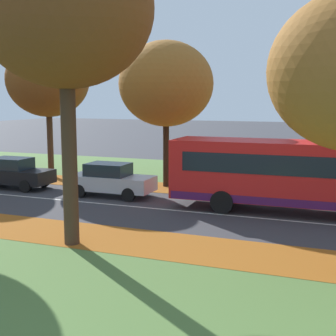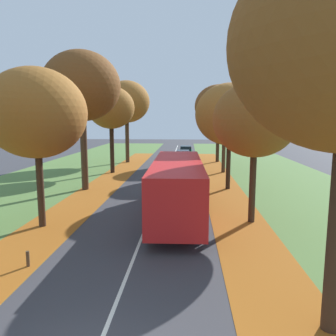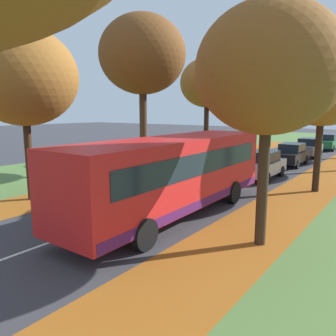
# 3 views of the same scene
# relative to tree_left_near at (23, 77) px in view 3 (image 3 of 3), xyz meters

# --- Properties ---
(grass_verge_left) EXTENTS (12.00, 90.00, 0.01)m
(grass_verge_left) POSITION_rel_tree_left_near_xyz_m (-4.17, 10.28, -5.40)
(grass_verge_left) COLOR #517538
(grass_verge_left) RESTS_ON ground
(leaf_litter_left) EXTENTS (2.80, 60.00, 0.00)m
(leaf_litter_left) POSITION_rel_tree_left_near_xyz_m (0.43, 4.28, -5.40)
(leaf_litter_left) COLOR #9E5619
(leaf_litter_left) RESTS_ON grass_verge_left
(leaf_litter_right) EXTENTS (2.80, 60.00, 0.00)m
(leaf_litter_right) POSITION_rel_tree_left_near_xyz_m (9.63, 4.28, -5.40)
(leaf_litter_right) COLOR #9E5619
(leaf_litter_right) RESTS_ON grass_verge_right
(road_centre_line) EXTENTS (0.12, 80.00, 0.01)m
(road_centre_line) POSITION_rel_tree_left_near_xyz_m (5.03, 10.28, -5.40)
(road_centre_line) COLOR silver
(road_centre_line) RESTS_ON ground
(tree_left_near) EXTENTS (4.66, 4.66, 7.52)m
(tree_left_near) POSITION_rel_tree_left_near_xyz_m (0.00, 0.00, 0.00)
(tree_left_near) COLOR #382619
(tree_left_near) RESTS_ON ground
(tree_left_mid) EXTENTS (5.50, 5.50, 9.96)m
(tree_left_mid) POSITION_rel_tree_left_near_xyz_m (-0.54, 8.43, 2.03)
(tree_left_mid) COLOR #422D1E
(tree_left_mid) RESTS_ON ground
(tree_left_far) EXTENTS (4.45, 4.45, 8.25)m
(tree_left_far) POSITION_rel_tree_left_near_xyz_m (-0.29, 16.21, 0.80)
(tree_left_far) COLOR black
(tree_left_far) RESTS_ON ground
(tree_left_distant) EXTENTS (5.46, 5.46, 9.67)m
(tree_left_distant) POSITION_rel_tree_left_near_xyz_m (-0.25, 24.04, 1.77)
(tree_left_distant) COLOR #422D1E
(tree_left_distant) RESTS_ON ground
(tree_right_near) EXTENTS (4.08, 4.08, 6.97)m
(tree_right_near) POSITION_rel_tree_left_near_xyz_m (10.25, 1.29, -0.30)
(tree_right_near) COLOR #382619
(tree_right_near) RESTS_ON ground
(tree_right_mid) EXTENTS (4.99, 4.99, 7.75)m
(tree_right_mid) POSITION_rel_tree_left_near_xyz_m (10.03, 9.29, 0.08)
(tree_right_mid) COLOR black
(tree_right_mid) RESTS_ON ground
(bus) EXTENTS (2.79, 10.44, 2.98)m
(bus) POSITION_rel_tree_left_near_xyz_m (6.49, 2.05, -3.71)
(bus) COLOR red
(bus) RESTS_ON ground
(car_silver_lead) EXTENTS (1.83, 4.22, 1.62)m
(car_silver_lead) POSITION_rel_tree_left_near_xyz_m (6.65, 10.87, -4.60)
(car_silver_lead) COLOR #B7BABF
(car_silver_lead) RESTS_ON ground
(car_black_following) EXTENTS (1.85, 4.23, 1.62)m
(car_black_following) POSITION_rel_tree_left_near_xyz_m (6.65, 16.69, -4.60)
(car_black_following) COLOR black
(car_black_following) RESTS_ON ground
(car_grey_third_in_line) EXTENTS (1.87, 4.24, 1.62)m
(car_grey_third_in_line) POSITION_rel_tree_left_near_xyz_m (6.47, 22.34, -4.60)
(car_grey_third_in_line) COLOR slate
(car_grey_third_in_line) RESTS_ON ground
(car_green_fourth_in_line) EXTENTS (1.79, 4.20, 1.62)m
(car_green_fourth_in_line) POSITION_rel_tree_left_near_xyz_m (6.77, 28.90, -4.60)
(car_green_fourth_in_line) COLOR #1E6038
(car_green_fourth_in_line) RESTS_ON ground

